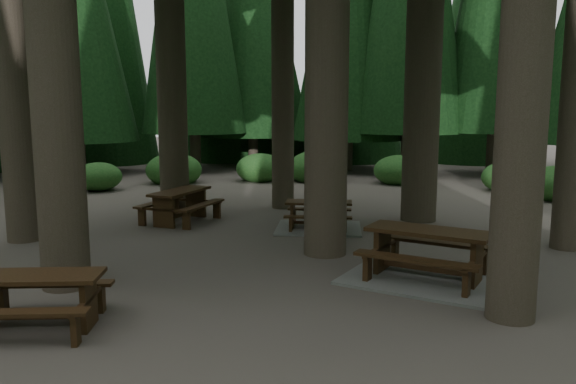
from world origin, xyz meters
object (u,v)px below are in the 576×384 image
(picnic_table_a, at_px, (427,262))
(picnic_table_b, at_px, (180,201))
(picnic_table_e, at_px, (36,293))
(picnic_table_c, at_px, (319,220))

(picnic_table_a, bearing_deg, picnic_table_b, 166.51)
(picnic_table_b, distance_m, picnic_table_e, 7.02)
(picnic_table_a, distance_m, picnic_table_b, 7.05)
(picnic_table_b, xyz_separation_m, picnic_table_c, (3.58, 0.12, -0.33))
(picnic_table_a, distance_m, picnic_table_c, 4.32)
(picnic_table_a, height_order, picnic_table_e, picnic_table_a)
(picnic_table_c, relative_size, picnic_table_e, 1.11)
(picnic_table_a, relative_size, picnic_table_e, 1.47)
(picnic_table_c, distance_m, picnic_table_e, 7.34)
(picnic_table_c, height_order, picnic_table_e, picnic_table_e)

